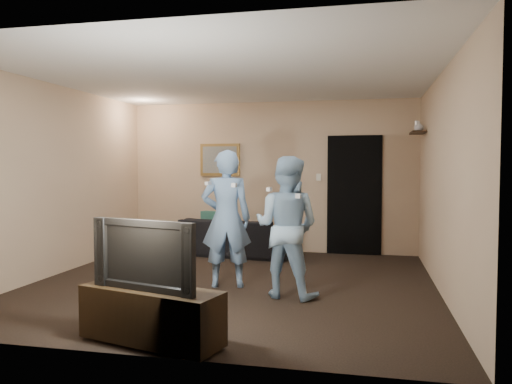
% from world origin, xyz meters
% --- Properties ---
extents(ground, '(5.00, 5.00, 0.00)m').
position_xyz_m(ground, '(0.00, 0.00, 0.00)').
color(ground, black).
rests_on(ground, ground).
extents(ceiling, '(5.00, 5.00, 0.04)m').
position_xyz_m(ceiling, '(0.00, 0.00, 2.60)').
color(ceiling, silver).
rests_on(ceiling, wall_back).
extents(wall_back, '(5.00, 0.04, 2.60)m').
position_xyz_m(wall_back, '(0.00, 2.50, 1.30)').
color(wall_back, tan).
rests_on(wall_back, ground).
extents(wall_front, '(5.00, 0.04, 2.60)m').
position_xyz_m(wall_front, '(0.00, -2.50, 1.30)').
color(wall_front, tan).
rests_on(wall_front, ground).
extents(wall_left, '(0.04, 5.00, 2.60)m').
position_xyz_m(wall_left, '(-2.50, 0.00, 1.30)').
color(wall_left, tan).
rests_on(wall_left, ground).
extents(wall_right, '(0.04, 5.00, 2.60)m').
position_xyz_m(wall_right, '(2.50, 0.00, 1.30)').
color(wall_right, tan).
rests_on(wall_right, ground).
extents(sofa, '(2.16, 1.03, 0.61)m').
position_xyz_m(sofa, '(-0.56, 1.99, 0.30)').
color(sofa, black).
rests_on(sofa, ground).
extents(throw_pillow, '(0.50, 0.28, 0.48)m').
position_xyz_m(throw_pillow, '(-0.85, 1.99, 0.48)').
color(throw_pillow, '#1B5149').
rests_on(throw_pillow, sofa).
extents(painting_frame, '(0.72, 0.05, 0.57)m').
position_xyz_m(painting_frame, '(-0.90, 2.48, 1.60)').
color(painting_frame, olive).
rests_on(painting_frame, wall_back).
extents(painting_canvas, '(0.62, 0.01, 0.47)m').
position_xyz_m(painting_canvas, '(-0.90, 2.45, 1.60)').
color(painting_canvas, slate).
rests_on(painting_canvas, painting_frame).
extents(doorway, '(0.90, 0.06, 2.00)m').
position_xyz_m(doorway, '(1.45, 2.47, 1.00)').
color(doorway, black).
rests_on(doorway, ground).
extents(light_switch, '(0.08, 0.02, 0.12)m').
position_xyz_m(light_switch, '(0.85, 2.48, 1.30)').
color(light_switch, silver).
rests_on(light_switch, wall_back).
extents(wall_shelf, '(0.20, 0.60, 0.03)m').
position_xyz_m(wall_shelf, '(2.39, 1.80, 1.99)').
color(wall_shelf, black).
rests_on(wall_shelf, wall_right).
extents(shelf_vase, '(0.17, 0.17, 0.14)m').
position_xyz_m(shelf_vase, '(2.39, 1.65, 2.07)').
color(shelf_vase, silver).
rests_on(shelf_vase, wall_shelf).
extents(shelf_figurine, '(0.06, 0.06, 0.18)m').
position_xyz_m(shelf_figurine, '(2.39, 2.00, 2.09)').
color(shelf_figurine, silver).
rests_on(shelf_figurine, wall_shelf).
extents(tv_console, '(1.31, 0.71, 0.44)m').
position_xyz_m(tv_console, '(-0.10, -2.24, 0.25)').
color(tv_console, black).
rests_on(tv_console, ground).
extents(television, '(1.01, 0.39, 0.58)m').
position_xyz_m(television, '(-0.10, -2.24, 0.76)').
color(television, black).
rests_on(television, tv_console).
extents(wii_player_left, '(0.69, 0.56, 1.68)m').
position_xyz_m(wii_player_left, '(-0.04, -0.17, 0.84)').
color(wii_player_left, '#7198C5').
rests_on(wii_player_left, ground).
extents(wii_player_right, '(0.90, 0.77, 1.60)m').
position_xyz_m(wii_player_right, '(0.76, -0.47, 0.80)').
color(wii_player_right, '#93B7D6').
rests_on(wii_player_right, ground).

